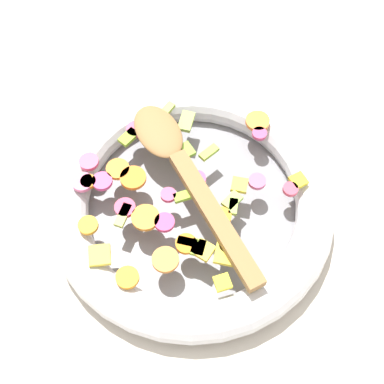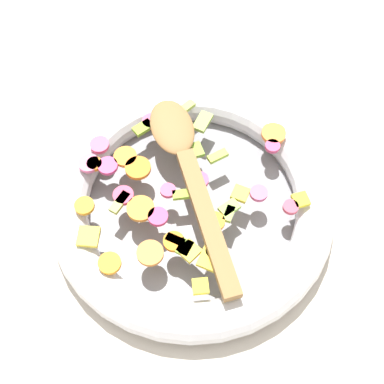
# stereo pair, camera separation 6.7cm
# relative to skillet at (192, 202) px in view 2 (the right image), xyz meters

# --- Properties ---
(ground_plane) EXTENTS (4.00, 4.00, 0.00)m
(ground_plane) POSITION_rel_skillet_xyz_m (0.00, 0.00, -0.02)
(ground_plane) COLOR beige
(skillet) EXTENTS (0.37, 0.37, 0.05)m
(skillet) POSITION_rel_skillet_xyz_m (0.00, 0.00, 0.00)
(skillet) COLOR slate
(skillet) RESTS_ON ground_plane
(chopped_vegetables) EXTENTS (0.31, 0.27, 0.01)m
(chopped_vegetables) POSITION_rel_skillet_xyz_m (0.03, -0.01, 0.03)
(chopped_vegetables) COLOR orange
(chopped_vegetables) RESTS_ON skillet
(wooden_spoon) EXTENTS (0.07, 0.29, 0.01)m
(wooden_spoon) POSITION_rel_skillet_xyz_m (-0.00, -0.03, 0.04)
(wooden_spoon) COLOR olive
(wooden_spoon) RESTS_ON chopped_vegetables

